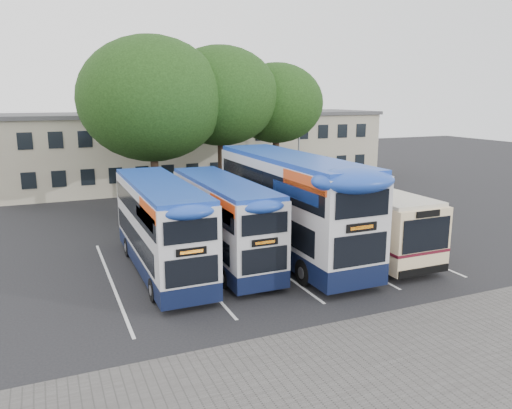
{
  "coord_description": "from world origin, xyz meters",
  "views": [
    {
      "loc": [
        -12.93,
        -15.42,
        7.57
      ],
      "look_at": [
        -4.17,
        5.0,
        2.73
      ],
      "focal_mm": 35.0,
      "sensor_mm": 36.0,
      "label": 1
    }
  ],
  "objects_px": {
    "bus_dd_left": "(161,223)",
    "bus_dd_mid": "(223,218)",
    "lamp_post": "(299,128)",
    "bus_single": "(350,212)",
    "tree_left": "(152,99)",
    "tree_right": "(276,103)",
    "bus_dd_right": "(290,201)",
    "tree_mid": "(221,96)"
  },
  "relations": [
    {
      "from": "tree_mid",
      "to": "bus_single",
      "type": "xyz_separation_m",
      "value": [
        2.72,
        -11.88,
        -5.73
      ]
    },
    {
      "from": "lamp_post",
      "to": "bus_single",
      "type": "distance_m",
      "value": 15.79
    },
    {
      "from": "tree_mid",
      "to": "bus_dd_right",
      "type": "bearing_deg",
      "value": -93.56
    },
    {
      "from": "bus_single",
      "to": "tree_left",
      "type": "bearing_deg",
      "value": 123.61
    },
    {
      "from": "tree_right",
      "to": "bus_dd_left",
      "type": "distance_m",
      "value": 17.48
    },
    {
      "from": "bus_dd_left",
      "to": "bus_dd_mid",
      "type": "distance_m",
      "value": 2.9
    },
    {
      "from": "tree_mid",
      "to": "bus_single",
      "type": "bearing_deg",
      "value": -77.12
    },
    {
      "from": "tree_left",
      "to": "tree_right",
      "type": "xyz_separation_m",
      "value": [
        9.25,
        1.17,
        -0.33
      ]
    },
    {
      "from": "bus_single",
      "to": "bus_dd_right",
      "type": "bearing_deg",
      "value": 179.88
    },
    {
      "from": "lamp_post",
      "to": "bus_dd_left",
      "type": "height_order",
      "value": "lamp_post"
    },
    {
      "from": "tree_right",
      "to": "bus_dd_left",
      "type": "xyz_separation_m",
      "value": [
        -11.39,
        -12.34,
        -4.84
      ]
    },
    {
      "from": "bus_dd_mid",
      "to": "bus_dd_right",
      "type": "relative_size",
      "value": 0.8
    },
    {
      "from": "tree_left",
      "to": "bus_dd_right",
      "type": "distance_m",
      "value": 12.88
    },
    {
      "from": "lamp_post",
      "to": "bus_dd_right",
      "type": "height_order",
      "value": "lamp_post"
    },
    {
      "from": "bus_dd_left",
      "to": "bus_single",
      "type": "xyz_separation_m",
      "value": [
        9.65,
        -0.12,
        -0.38
      ]
    },
    {
      "from": "tree_left",
      "to": "tree_mid",
      "type": "bearing_deg",
      "value": 6.99
    },
    {
      "from": "lamp_post",
      "to": "bus_dd_left",
      "type": "relative_size",
      "value": 0.94
    },
    {
      "from": "lamp_post",
      "to": "bus_single",
      "type": "xyz_separation_m",
      "value": [
        -4.83,
        -14.67,
        -3.26
      ]
    },
    {
      "from": "bus_dd_mid",
      "to": "bus_single",
      "type": "distance_m",
      "value": 6.77
    },
    {
      "from": "tree_right",
      "to": "bus_dd_mid",
      "type": "distance_m",
      "value": 15.69
    },
    {
      "from": "tree_right",
      "to": "bus_dd_mid",
      "type": "bearing_deg",
      "value": -124.78
    },
    {
      "from": "tree_left",
      "to": "bus_single",
      "type": "relative_size",
      "value": 1.05
    },
    {
      "from": "tree_left",
      "to": "bus_single",
      "type": "distance_m",
      "value": 14.65
    },
    {
      "from": "tree_left",
      "to": "bus_dd_left",
      "type": "bearing_deg",
      "value": -100.88
    },
    {
      "from": "tree_mid",
      "to": "bus_dd_right",
      "type": "xyz_separation_m",
      "value": [
        -0.74,
        -11.87,
        -4.88
      ]
    },
    {
      "from": "tree_right",
      "to": "bus_dd_right",
      "type": "height_order",
      "value": "tree_right"
    },
    {
      "from": "tree_left",
      "to": "bus_dd_right",
      "type": "xyz_separation_m",
      "value": [
        4.05,
        -11.29,
        -4.7
      ]
    },
    {
      "from": "tree_right",
      "to": "bus_single",
      "type": "distance_m",
      "value": 13.63
    },
    {
      "from": "tree_mid",
      "to": "bus_single",
      "type": "relative_size",
      "value": 1.01
    },
    {
      "from": "tree_left",
      "to": "bus_dd_right",
      "type": "relative_size",
      "value": 0.97
    },
    {
      "from": "tree_left",
      "to": "tree_right",
      "type": "distance_m",
      "value": 9.33
    },
    {
      "from": "tree_left",
      "to": "tree_right",
      "type": "relative_size",
      "value": 1.14
    },
    {
      "from": "bus_dd_left",
      "to": "bus_single",
      "type": "bearing_deg",
      "value": -0.71
    },
    {
      "from": "tree_right",
      "to": "bus_dd_mid",
      "type": "relative_size",
      "value": 1.07
    },
    {
      "from": "bus_dd_right",
      "to": "tree_right",
      "type": "bearing_deg",
      "value": 67.36
    },
    {
      "from": "tree_left",
      "to": "lamp_post",
      "type": "bearing_deg",
      "value": 15.31
    },
    {
      "from": "lamp_post",
      "to": "tree_left",
      "type": "xyz_separation_m",
      "value": [
        -12.34,
        -3.38,
        2.29
      ]
    },
    {
      "from": "bus_dd_mid",
      "to": "bus_dd_right",
      "type": "distance_m",
      "value": 3.36
    },
    {
      "from": "lamp_post",
      "to": "tree_left",
      "type": "relative_size",
      "value": 0.8
    },
    {
      "from": "tree_left",
      "to": "bus_dd_mid",
      "type": "relative_size",
      "value": 1.21
    },
    {
      "from": "lamp_post",
      "to": "bus_dd_left",
      "type": "xyz_separation_m",
      "value": [
        -14.49,
        -14.55,
        -2.88
      ]
    },
    {
      "from": "tree_right",
      "to": "bus_dd_right",
      "type": "xyz_separation_m",
      "value": [
        -5.19,
        -12.46,
        -4.37
      ]
    }
  ]
}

